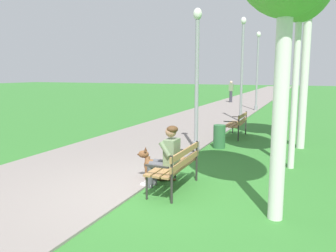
{
  "coord_description": "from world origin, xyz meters",
  "views": [
    {
      "loc": [
        2.76,
        -5.46,
        2.24
      ],
      "look_at": [
        -0.56,
        2.45,
        0.9
      ],
      "focal_mm": 36.51,
      "sensor_mm": 36.0,
      "label": 1
    }
  ],
  "objects_px": {
    "person_seated_on_near_bench": "(167,154)",
    "lamp_post_near": "(197,79)",
    "park_bench_mid": "(237,123)",
    "pedestrian_distant": "(231,92)",
    "lamp_post_mid": "(242,69)",
    "litter_bin": "(219,137)",
    "park_bench_near": "(176,164)",
    "dog_brown": "(155,168)",
    "lamp_post_far": "(257,71)"
  },
  "relations": [
    {
      "from": "person_seated_on_near_bench",
      "to": "lamp_post_near",
      "type": "distance_m",
      "value": 3.57
    },
    {
      "from": "park_bench_mid",
      "to": "pedestrian_distant",
      "type": "relative_size",
      "value": 0.91
    },
    {
      "from": "lamp_post_mid",
      "to": "litter_bin",
      "type": "distance_m",
      "value": 6.08
    },
    {
      "from": "park_bench_near",
      "to": "lamp_post_near",
      "type": "bearing_deg",
      "value": 101.67
    },
    {
      "from": "park_bench_mid",
      "to": "litter_bin",
      "type": "xyz_separation_m",
      "value": [
        -0.13,
        -1.99,
        -0.16
      ]
    },
    {
      "from": "park_bench_mid",
      "to": "litter_bin",
      "type": "height_order",
      "value": "park_bench_mid"
    },
    {
      "from": "park_bench_mid",
      "to": "dog_brown",
      "type": "height_order",
      "value": "park_bench_mid"
    },
    {
      "from": "litter_bin",
      "to": "person_seated_on_near_bench",
      "type": "bearing_deg",
      "value": -90.58
    },
    {
      "from": "person_seated_on_near_bench",
      "to": "park_bench_near",
      "type": "bearing_deg",
      "value": -0.36
    },
    {
      "from": "park_bench_near",
      "to": "pedestrian_distant",
      "type": "xyz_separation_m",
      "value": [
        -3.31,
        19.74,
        0.33
      ]
    },
    {
      "from": "lamp_post_near",
      "to": "lamp_post_far",
      "type": "xyz_separation_m",
      "value": [
        -0.04,
        11.55,
        0.31
      ]
    },
    {
      "from": "lamp_post_near",
      "to": "park_bench_near",
      "type": "bearing_deg",
      "value": -78.33
    },
    {
      "from": "park_bench_near",
      "to": "pedestrian_distant",
      "type": "bearing_deg",
      "value": 99.52
    },
    {
      "from": "dog_brown",
      "to": "pedestrian_distant",
      "type": "bearing_deg",
      "value": 97.88
    },
    {
      "from": "person_seated_on_near_bench",
      "to": "litter_bin",
      "type": "height_order",
      "value": "person_seated_on_near_bench"
    },
    {
      "from": "dog_brown",
      "to": "lamp_post_near",
      "type": "distance_m",
      "value": 3.41
    },
    {
      "from": "park_bench_near",
      "to": "litter_bin",
      "type": "relative_size",
      "value": 2.14
    },
    {
      "from": "dog_brown",
      "to": "lamp_post_far",
      "type": "relative_size",
      "value": 0.18
    },
    {
      "from": "lamp_post_mid",
      "to": "pedestrian_distant",
      "type": "xyz_separation_m",
      "value": [
        -2.68,
        10.08,
        -1.57
      ]
    },
    {
      "from": "park_bench_mid",
      "to": "lamp_post_mid",
      "type": "xyz_separation_m",
      "value": [
        -0.6,
        3.71,
        1.9
      ]
    },
    {
      "from": "park_bench_mid",
      "to": "lamp_post_far",
      "type": "bearing_deg",
      "value": 94.36
    },
    {
      "from": "lamp_post_far",
      "to": "pedestrian_distant",
      "type": "height_order",
      "value": "lamp_post_far"
    },
    {
      "from": "lamp_post_near",
      "to": "lamp_post_far",
      "type": "distance_m",
      "value": 11.55
    },
    {
      "from": "park_bench_mid",
      "to": "pedestrian_distant",
      "type": "distance_m",
      "value": 14.18
    },
    {
      "from": "dog_brown",
      "to": "litter_bin",
      "type": "height_order",
      "value": "dog_brown"
    },
    {
      "from": "dog_brown",
      "to": "lamp_post_near",
      "type": "height_order",
      "value": "lamp_post_near"
    },
    {
      "from": "person_seated_on_near_bench",
      "to": "lamp_post_near",
      "type": "relative_size",
      "value": 0.31
    },
    {
      "from": "park_bench_mid",
      "to": "person_seated_on_near_bench",
      "type": "distance_m",
      "value": 5.95
    },
    {
      "from": "litter_bin",
      "to": "pedestrian_distant",
      "type": "xyz_separation_m",
      "value": [
        -3.14,
        15.78,
        0.49
      ]
    },
    {
      "from": "lamp_post_far",
      "to": "pedestrian_distant",
      "type": "distance_m",
      "value": 5.78
    },
    {
      "from": "park_bench_mid",
      "to": "person_seated_on_near_bench",
      "type": "height_order",
      "value": "person_seated_on_near_bench"
    },
    {
      "from": "lamp_post_near",
      "to": "pedestrian_distant",
      "type": "height_order",
      "value": "lamp_post_near"
    },
    {
      "from": "lamp_post_near",
      "to": "lamp_post_mid",
      "type": "relative_size",
      "value": 0.85
    },
    {
      "from": "park_bench_near",
      "to": "person_seated_on_near_bench",
      "type": "height_order",
      "value": "person_seated_on_near_bench"
    },
    {
      "from": "dog_brown",
      "to": "lamp_post_far",
      "type": "xyz_separation_m",
      "value": [
        -0.08,
        14.44,
        2.12
      ]
    },
    {
      "from": "lamp_post_near",
      "to": "lamp_post_mid",
      "type": "xyz_separation_m",
      "value": [
        0.04,
        6.4,
        0.35
      ]
    },
    {
      "from": "lamp_post_near",
      "to": "lamp_post_mid",
      "type": "distance_m",
      "value": 6.41
    },
    {
      "from": "lamp_post_near",
      "to": "lamp_post_far",
      "type": "height_order",
      "value": "lamp_post_far"
    },
    {
      "from": "park_bench_near",
      "to": "person_seated_on_near_bench",
      "type": "xyz_separation_m",
      "value": [
        -0.21,
        0.0,
        0.17
      ]
    },
    {
      "from": "litter_bin",
      "to": "pedestrian_distant",
      "type": "height_order",
      "value": "pedestrian_distant"
    },
    {
      "from": "dog_brown",
      "to": "litter_bin",
      "type": "bearing_deg",
      "value": 82.68
    },
    {
      "from": "lamp_post_near",
      "to": "lamp_post_far",
      "type": "bearing_deg",
      "value": 90.18
    },
    {
      "from": "park_bench_mid",
      "to": "lamp_post_mid",
      "type": "height_order",
      "value": "lamp_post_mid"
    },
    {
      "from": "lamp_post_mid",
      "to": "pedestrian_distant",
      "type": "height_order",
      "value": "lamp_post_mid"
    },
    {
      "from": "person_seated_on_near_bench",
      "to": "pedestrian_distant",
      "type": "distance_m",
      "value": 19.98
    },
    {
      "from": "park_bench_near",
      "to": "lamp_post_far",
      "type": "relative_size",
      "value": 0.33
    },
    {
      "from": "park_bench_mid",
      "to": "lamp_post_near",
      "type": "xyz_separation_m",
      "value": [
        -0.64,
        -2.69,
        1.55
      ]
    },
    {
      "from": "park_bench_near",
      "to": "litter_bin",
      "type": "xyz_separation_m",
      "value": [
        -0.17,
        3.96,
        -0.16
      ]
    },
    {
      "from": "park_bench_near",
      "to": "lamp_post_mid",
      "type": "xyz_separation_m",
      "value": [
        -0.63,
        9.66,
        1.9
      ]
    },
    {
      "from": "lamp_post_near",
      "to": "park_bench_mid",
      "type": "bearing_deg",
      "value": 76.64
    }
  ]
}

